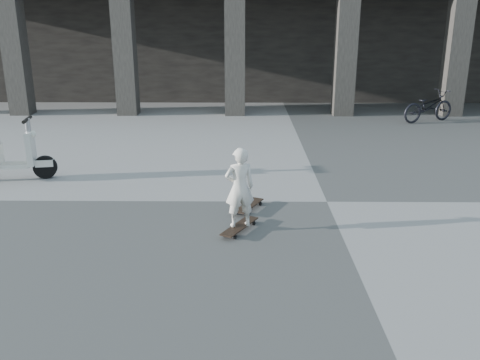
{
  "coord_description": "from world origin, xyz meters",
  "views": [
    {
      "loc": [
        -1.44,
        -8.39,
        3.07
      ],
      "look_at": [
        -1.52,
        -0.79,
        0.65
      ],
      "focal_mm": 38.0,
      "sensor_mm": 36.0,
      "label": 1
    }
  ],
  "objects_px": {
    "bicycle": "(428,106)",
    "skateboard_spare": "(249,206)",
    "longboard": "(240,227)",
    "child": "(240,188)"
  },
  "relations": [
    {
      "from": "bicycle",
      "to": "skateboard_spare",
      "type": "bearing_deg",
      "value": 119.21
    },
    {
      "from": "skateboard_spare",
      "to": "bicycle",
      "type": "distance_m",
      "value": 9.53
    },
    {
      "from": "longboard",
      "to": "skateboard_spare",
      "type": "bearing_deg",
      "value": 18.94
    },
    {
      "from": "skateboard_spare",
      "to": "child",
      "type": "distance_m",
      "value": 1.09
    },
    {
      "from": "skateboard_spare",
      "to": "bicycle",
      "type": "xyz_separation_m",
      "value": [
        5.59,
        7.71,
        0.42
      ]
    },
    {
      "from": "longboard",
      "to": "child",
      "type": "relative_size",
      "value": 0.7
    },
    {
      "from": "skateboard_spare",
      "to": "bicycle",
      "type": "height_order",
      "value": "bicycle"
    },
    {
      "from": "child",
      "to": "bicycle",
      "type": "relative_size",
      "value": 0.65
    },
    {
      "from": "skateboard_spare",
      "to": "bicycle",
      "type": "bearing_deg",
      "value": -9.65
    },
    {
      "from": "longboard",
      "to": "bicycle",
      "type": "distance_m",
      "value": 10.34
    }
  ]
}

